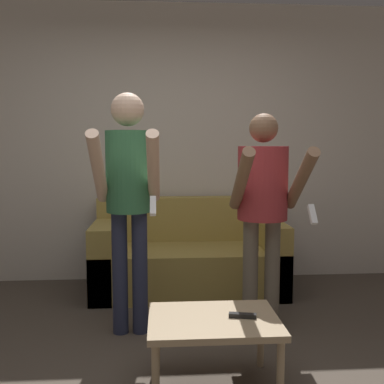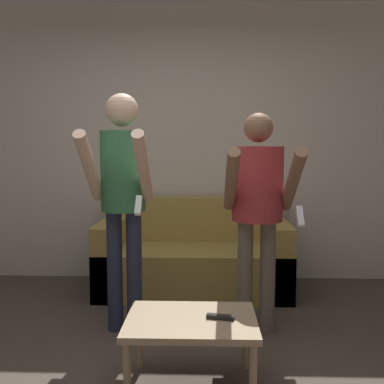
# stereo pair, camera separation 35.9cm
# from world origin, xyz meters

# --- Properties ---
(wall_back) EXTENTS (6.40, 0.06, 2.70)m
(wall_back) POSITION_xyz_m (0.00, 2.19, 1.35)
(wall_back) COLOR beige
(wall_back) RESTS_ON ground_plane
(couch) EXTENTS (1.72, 0.79, 0.84)m
(couch) POSITION_xyz_m (0.19, 1.77, 0.29)
(couch) COLOR #AD9347
(couch) RESTS_ON ground_plane
(person_standing_left) EXTENTS (0.43, 0.67, 1.70)m
(person_standing_left) POSITION_xyz_m (-0.28, 0.82, 1.05)
(person_standing_left) COLOR #282D47
(person_standing_left) RESTS_ON ground_plane
(person_standing_right) EXTENTS (0.47, 0.72, 1.56)m
(person_standing_right) POSITION_xyz_m (0.66, 0.82, 0.98)
(person_standing_right) COLOR #6B6051
(person_standing_right) RESTS_ON ground_plane
(coffee_table) EXTENTS (0.71, 0.53, 0.40)m
(coffee_table) POSITION_xyz_m (0.22, 0.07, 0.35)
(coffee_table) COLOR tan
(coffee_table) RESTS_ON ground_plane
(remote_on_table) EXTENTS (0.15, 0.07, 0.02)m
(remote_on_table) POSITION_xyz_m (0.38, 0.06, 0.41)
(remote_on_table) COLOR black
(remote_on_table) RESTS_ON coffee_table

